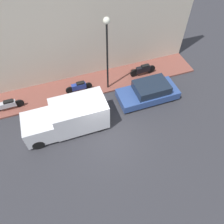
% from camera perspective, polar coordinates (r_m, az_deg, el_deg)
% --- Properties ---
extents(ground_plane, '(60.00, 60.00, 0.00)m').
position_cam_1_polar(ground_plane, '(13.52, -0.81, -6.04)').
color(ground_plane, '#2D2D33').
extents(sidewalk, '(2.35, 16.44, 0.12)m').
position_cam_1_polar(sidewalk, '(16.37, -6.04, 7.06)').
color(sidewalk, brown).
rests_on(sidewalk, ground_plane).
extents(building_facade, '(0.30, 16.44, 7.63)m').
position_cam_1_polar(building_facade, '(15.16, -8.69, 20.65)').
color(building_facade, beige).
rests_on(building_facade, ground_plane).
extents(parked_car, '(1.82, 4.13, 1.31)m').
position_cam_1_polar(parked_car, '(15.19, 9.56, 5.21)').
color(parked_car, '#2D4784').
rests_on(parked_car, ground_plane).
extents(delivery_van, '(1.92, 4.95, 2.01)m').
position_cam_1_polar(delivery_van, '(13.28, -11.59, -1.47)').
color(delivery_van, silver).
rests_on(delivery_van, ground_plane).
extents(motorcycle_black, '(0.30, 2.03, 0.85)m').
position_cam_1_polar(motorcycle_black, '(16.91, 8.13, 10.91)').
color(motorcycle_black, black).
rests_on(motorcycle_black, sidewalk).
extents(scooter_silver, '(0.30, 2.07, 0.74)m').
position_cam_1_polar(scooter_silver, '(15.86, -25.63, 1.72)').
color(scooter_silver, '#B7B7BF').
rests_on(scooter_silver, sidewalk).
extents(motorcycle_blue, '(0.30, 1.90, 0.79)m').
position_cam_1_polar(motorcycle_blue, '(15.62, -8.61, 6.58)').
color(motorcycle_blue, navy).
rests_on(motorcycle_blue, sidewalk).
extents(streetlamp, '(0.40, 0.40, 5.28)m').
position_cam_1_polar(streetlamp, '(13.70, -1.31, 17.70)').
color(streetlamp, black).
rests_on(streetlamp, sidewalk).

